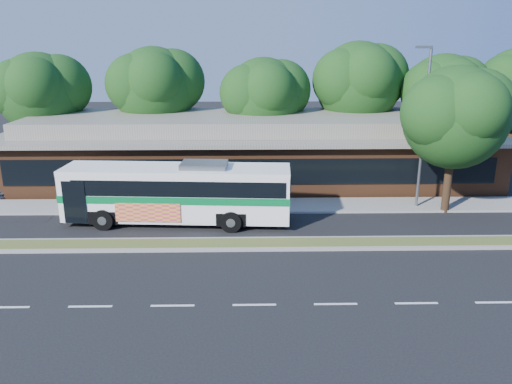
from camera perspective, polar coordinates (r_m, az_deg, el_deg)
ground at (r=23.26m, az=-0.39°, el=-6.69°), size 120.00×120.00×0.00m
median_strip at (r=23.79m, az=-0.41°, el=-5.95°), size 26.00×1.10×0.15m
sidewalk at (r=29.23m, az=-0.56°, el=-1.57°), size 44.00×2.60×0.12m
plaza_building at (r=35.06m, az=-0.68°, el=5.05°), size 33.20×11.20×4.45m
lamp_post at (r=29.37m, az=18.59°, el=7.38°), size 0.93×0.18×9.07m
tree_bg_a at (r=39.33m, az=-22.88°, el=10.55°), size 6.47×5.80×8.63m
tree_bg_b at (r=38.13m, az=-10.87°, el=11.81°), size 6.69×6.00×9.00m
tree_bg_c at (r=36.69m, az=1.51°, el=11.05°), size 6.24×5.60×8.26m
tree_bg_d at (r=38.59m, az=12.20°, el=12.20°), size 6.91×6.20×9.37m
tree_bg_e at (r=39.47m, az=21.09°, el=10.58°), size 6.47×5.80×8.50m
transit_bus at (r=26.45m, az=-8.90°, el=0.30°), size 11.98×3.35×3.32m
sidewalk_tree at (r=29.44m, az=22.46°, el=8.16°), size 6.20×5.56×8.13m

